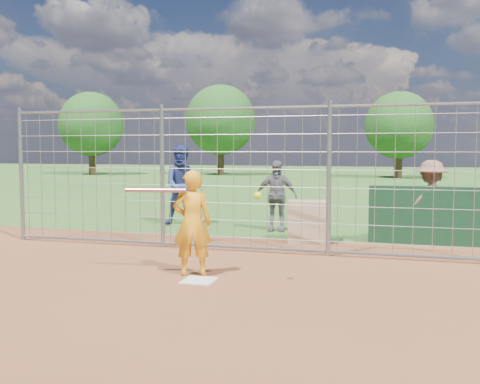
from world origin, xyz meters
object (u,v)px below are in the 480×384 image
(bystander_a, at_px, (183,185))
(equipment_bin, at_px, (309,222))
(bystander_b, at_px, (276,196))
(batter, at_px, (192,223))
(bystander_c, at_px, (431,202))

(bystander_a, height_order, equipment_bin, bystander_a)
(bystander_b, xyz_separation_m, equipment_bin, (0.91, -1.21, -0.38))
(bystander_b, bearing_deg, bystander_a, 165.60)
(batter, bearing_deg, bystander_b, -113.62)
(bystander_a, bearing_deg, batter, -88.80)
(bystander_a, height_order, bystander_b, bystander_a)
(batter, xyz_separation_m, bystander_c, (3.44, 3.65, 0.04))
(bystander_a, distance_m, bystander_c, 5.59)
(bystander_c, height_order, equipment_bin, bystander_c)
(batter, height_order, bystander_c, bystander_c)
(equipment_bin, bearing_deg, bystander_a, 145.47)
(bystander_a, xyz_separation_m, bystander_b, (2.33, -0.37, -0.17))
(batter, bearing_deg, bystander_c, -153.17)
(bystander_c, relative_size, equipment_bin, 1.99)
(batter, distance_m, bystander_a, 5.20)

